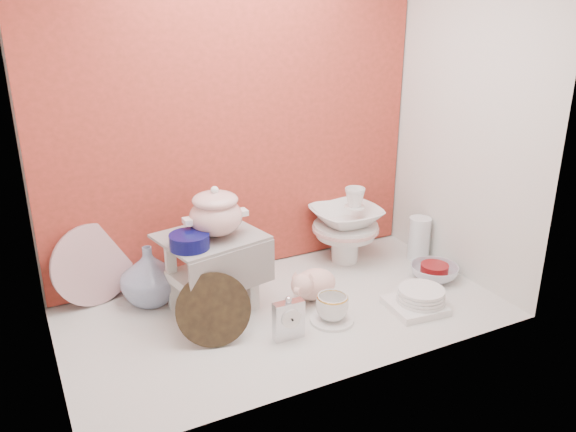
% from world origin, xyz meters
% --- Properties ---
extents(ground, '(1.80, 1.80, 0.00)m').
position_xyz_m(ground, '(0.00, 0.00, 0.00)').
color(ground, silver).
rests_on(ground, ground).
extents(niche_shell, '(1.86, 1.03, 1.53)m').
position_xyz_m(niche_shell, '(0.00, 0.18, 0.93)').
color(niche_shell, '#C13A30').
rests_on(niche_shell, ground).
extents(step_stool, '(0.45, 0.41, 0.33)m').
position_xyz_m(step_stool, '(-0.26, 0.17, 0.17)').
color(step_stool, silver).
rests_on(step_stool, ground).
extents(soup_tureen, '(0.27, 0.27, 0.21)m').
position_xyz_m(soup_tureen, '(-0.24, 0.15, 0.44)').
color(soup_tureen, white).
rests_on(soup_tureen, step_stool).
extents(cobalt_bowl, '(0.20, 0.20, 0.06)m').
position_xyz_m(cobalt_bowl, '(-0.37, 0.09, 0.36)').
color(cobalt_bowl, '#090A4A').
rests_on(cobalt_bowl, step_stool).
extents(floral_platter, '(0.36, 0.16, 0.36)m').
position_xyz_m(floral_platter, '(-0.69, 0.45, 0.18)').
color(floral_platter, white).
rests_on(floral_platter, ground).
extents(blue_white_vase, '(0.27, 0.27, 0.26)m').
position_xyz_m(blue_white_vase, '(-0.48, 0.34, 0.13)').
color(blue_white_vase, white).
rests_on(blue_white_vase, ground).
extents(lacquer_tray, '(0.30, 0.17, 0.27)m').
position_xyz_m(lacquer_tray, '(-0.34, -0.07, 0.14)').
color(lacquer_tray, black).
rests_on(lacquer_tray, ground).
extents(mantel_clock, '(0.12, 0.04, 0.18)m').
position_xyz_m(mantel_clock, '(-0.08, -0.18, 0.09)').
color(mantel_clock, silver).
rests_on(mantel_clock, ground).
extents(plush_pig, '(0.27, 0.20, 0.15)m').
position_xyz_m(plush_pig, '(0.16, 0.04, 0.07)').
color(plush_pig, beige).
rests_on(plush_pig, ground).
extents(teacup_saucer, '(0.20, 0.20, 0.01)m').
position_xyz_m(teacup_saucer, '(0.13, -0.15, 0.01)').
color(teacup_saucer, white).
rests_on(teacup_saucer, ground).
extents(gold_rim_teacup, '(0.14, 0.14, 0.11)m').
position_xyz_m(gold_rim_teacup, '(0.13, -0.15, 0.07)').
color(gold_rim_teacup, white).
rests_on(gold_rim_teacup, teacup_saucer).
extents(lattice_dish, '(0.24, 0.24, 0.03)m').
position_xyz_m(lattice_dish, '(0.50, -0.22, 0.02)').
color(lattice_dish, white).
rests_on(lattice_dish, ground).
extents(dinner_plate_stack, '(0.28, 0.28, 0.09)m').
position_xyz_m(dinner_plate_stack, '(0.53, -0.23, 0.04)').
color(dinner_plate_stack, white).
rests_on(dinner_plate_stack, ground).
extents(crystal_bowl, '(0.27, 0.27, 0.07)m').
position_xyz_m(crystal_bowl, '(0.75, -0.04, 0.03)').
color(crystal_bowl, silver).
rests_on(crystal_bowl, ground).
extents(clear_glass_vase, '(0.14, 0.14, 0.22)m').
position_xyz_m(clear_glass_vase, '(0.84, 0.18, 0.11)').
color(clear_glass_vase, silver).
rests_on(clear_glass_vase, ground).
extents(porcelain_tower, '(0.43, 0.43, 0.38)m').
position_xyz_m(porcelain_tower, '(0.49, 0.32, 0.19)').
color(porcelain_tower, white).
rests_on(porcelain_tower, ground).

